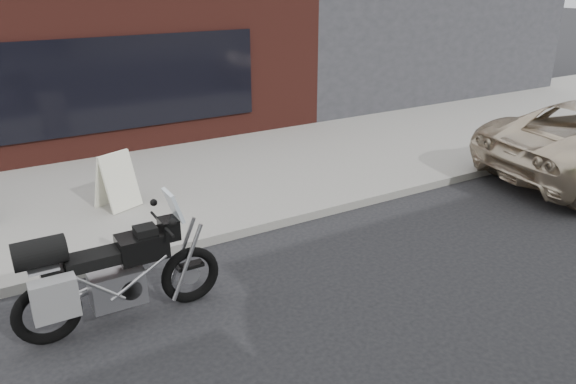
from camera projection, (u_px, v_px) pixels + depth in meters
near_sidewalk at (164, 180)px, 11.20m from camera, size 44.00×6.00×0.15m
neighbour_building at (356, 0)px, 20.51m from camera, size 10.00×10.00×6.00m
motorcycle at (107, 276)px, 6.50m from camera, size 2.47×0.80×1.56m
sandwich_sign at (116, 180)px, 9.60m from camera, size 0.77×0.74×0.97m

